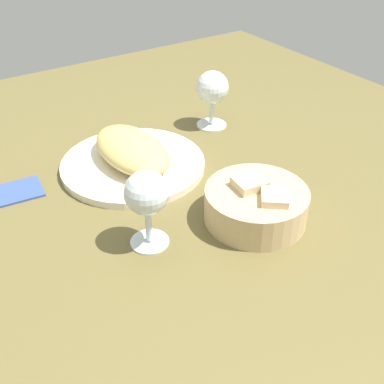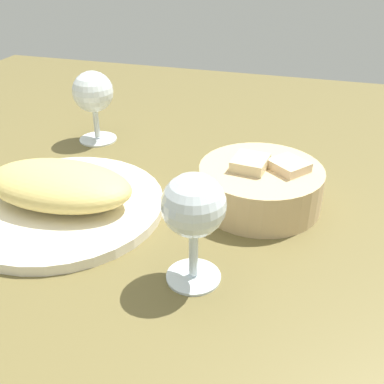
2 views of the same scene
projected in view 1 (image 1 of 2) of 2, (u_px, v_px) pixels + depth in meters
ground_plane at (178, 190)px, 87.66cm from camera, size 140.00×140.00×2.00cm
plate at (133, 164)px, 91.75cm from camera, size 27.59×27.59×1.40cm
omelette at (132, 150)px, 89.87cm from camera, size 20.53×11.34×5.16cm
lettuce_garnish at (119, 144)px, 95.28cm from camera, size 3.65×3.65×1.54cm
bread_basket at (256, 204)px, 77.16cm from camera, size 16.79×16.79×7.13cm
wine_glass_near at (147, 197)px, 69.04cm from camera, size 6.72×6.72×12.81cm
wine_glass_far at (212, 90)px, 102.08cm from camera, size 7.08×7.08×12.56cm
folded_napkin at (10, 192)px, 84.50cm from camera, size 8.11×11.67×0.80cm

